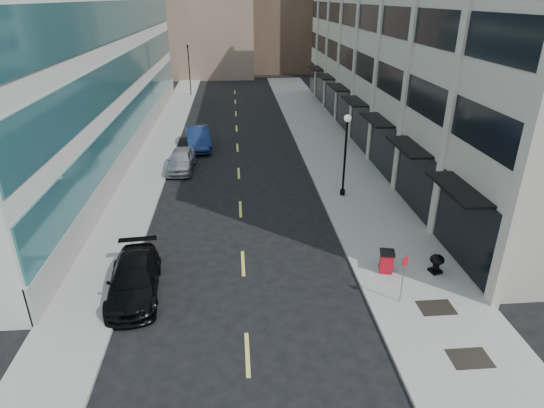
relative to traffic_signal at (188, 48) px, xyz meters
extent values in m
plane|color=black|center=(5.50, -48.00, -5.72)|extent=(160.00, 160.00, 0.00)
cube|color=gray|center=(13.00, -28.00, -5.64)|extent=(5.00, 80.00, 0.15)
cube|color=gray|center=(-1.00, -28.00, -5.64)|extent=(3.00, 80.00, 0.15)
cube|color=#B6AC9A|center=(22.50, -21.00, 3.28)|extent=(14.00, 46.00, 18.00)
cube|color=black|center=(15.52, -21.00, -3.72)|extent=(0.18, 46.00, 3.60)
cube|color=black|center=(15.53, -21.00, 0.78)|extent=(0.12, 46.00, 1.80)
cube|color=black|center=(15.53, -21.00, 4.28)|extent=(0.12, 46.00, 1.80)
cube|color=#B6AC9A|center=(15.50, -38.00, 3.28)|extent=(0.35, 0.60, 18.00)
cube|color=#B6AC9A|center=(15.50, -32.00, 3.28)|extent=(0.35, 0.60, 18.00)
cube|color=#B6AC9A|center=(15.50, -26.00, 3.28)|extent=(0.35, 0.60, 18.00)
cube|color=#B6AC9A|center=(15.50, -20.00, 3.28)|extent=(0.35, 0.60, 18.00)
cube|color=#B6AC9A|center=(15.50, -14.00, 3.28)|extent=(0.35, 0.60, 18.00)
cube|color=#B6AC9A|center=(15.50, -8.00, 3.28)|extent=(0.35, 0.60, 18.00)
cube|color=#B6AC9A|center=(15.50, -2.00, 3.28)|extent=(0.35, 0.60, 18.00)
cube|color=black|center=(14.85, -41.00, -1.82)|extent=(1.30, 4.00, 0.12)
cube|color=black|center=(14.85, -35.00, -1.82)|extent=(1.30, 4.00, 0.12)
cube|color=black|center=(14.85, -29.00, -1.82)|extent=(1.30, 4.00, 0.12)
cube|color=black|center=(14.85, -23.00, -1.82)|extent=(1.30, 4.00, 0.12)
cube|color=black|center=(14.85, -17.00, -1.82)|extent=(1.30, 4.00, 0.12)
cube|color=black|center=(14.85, -11.00, -1.82)|extent=(1.30, 4.00, 0.12)
cube|color=black|center=(14.85, -5.00, -1.82)|extent=(1.30, 4.00, 0.12)
cube|color=silver|center=(-10.50, -21.00, 4.28)|extent=(16.00, 46.00, 20.00)
cube|color=gray|center=(-2.46, -21.00, -4.82)|extent=(0.20, 46.00, 1.80)
cube|color=#2E676B|center=(-2.47, -21.00, -2.72)|extent=(0.14, 45.60, 2.40)
cube|color=#2E676B|center=(-2.47, -21.00, 0.78)|extent=(0.14, 45.60, 2.40)
cube|color=#2E676B|center=(-2.47, -21.00, 4.28)|extent=(0.14, 45.60, 2.40)
cube|color=#B6AC9A|center=(23.50, 18.00, 4.28)|extent=(10.00, 14.00, 20.00)
cube|color=black|center=(13.10, -47.00, -5.56)|extent=(1.40, 1.00, 0.01)
cube|color=black|center=(13.10, -44.20, -5.56)|extent=(1.40, 1.00, 0.01)
cube|color=#D8CC4C|center=(5.50, -46.00, -5.71)|extent=(0.15, 2.20, 0.01)
cube|color=#D8CC4C|center=(5.50, -40.00, -5.71)|extent=(0.15, 2.20, 0.01)
cube|color=#D8CC4C|center=(5.50, -34.00, -5.71)|extent=(0.15, 2.20, 0.01)
cube|color=#D8CC4C|center=(5.50, -28.00, -5.71)|extent=(0.15, 2.20, 0.01)
cube|color=#D8CC4C|center=(5.50, -22.00, -5.71)|extent=(0.15, 2.20, 0.01)
cube|color=#D8CC4C|center=(5.50, -16.00, -5.71)|extent=(0.15, 2.20, 0.01)
cube|color=#D8CC4C|center=(5.50, -10.00, -5.71)|extent=(0.15, 2.20, 0.01)
cube|color=#D8CC4C|center=(5.50, -4.00, -5.71)|extent=(0.15, 2.20, 0.01)
cube|color=#D8CC4C|center=(5.50, 2.00, -5.71)|extent=(0.15, 2.20, 0.01)
cylinder|color=black|center=(0.00, 0.00, -2.72)|extent=(0.12, 0.12, 6.00)
imported|color=black|center=(0.00, 0.00, 0.27)|extent=(0.66, 0.66, 1.98)
imported|color=black|center=(0.92, -42.00, -5.00)|extent=(2.45, 5.13, 1.44)
imported|color=#9FA1A8|center=(1.40, -27.00, -4.96)|extent=(1.96, 4.52, 1.52)
imported|color=navy|center=(2.30, -21.82, -4.86)|extent=(2.45, 5.39, 1.72)
cube|color=red|center=(11.89, -41.45, -5.07)|extent=(0.67, 0.67, 0.90)
cube|color=black|center=(11.89, -41.45, -4.59)|extent=(0.76, 0.76, 0.11)
cylinder|color=black|center=(11.71, -41.16, -5.47)|extent=(0.05, 0.20, 0.20)
cylinder|color=black|center=(12.07, -41.16, -5.47)|extent=(0.05, 0.20, 0.20)
cylinder|color=black|center=(11.90, -32.73, -5.39)|extent=(0.31, 0.31, 0.35)
cylinder|color=black|center=(11.90, -32.73, -3.12)|extent=(0.14, 0.14, 4.51)
sphere|color=silver|center=(11.90, -32.73, -0.72)|extent=(0.43, 0.43, 0.43)
cone|color=black|center=(11.90, -32.73, -0.47)|extent=(0.12, 0.12, 0.18)
cylinder|color=slate|center=(11.78, -43.68, -4.45)|extent=(0.04, 0.04, 2.24)
cube|color=red|center=(11.78, -43.70, -3.65)|extent=(0.26, 0.11, 0.35)
cube|color=black|center=(14.10, -41.71, -5.50)|extent=(0.58, 0.58, 0.14)
cylinder|color=black|center=(14.10, -41.71, -5.23)|extent=(0.29, 0.29, 0.45)
ellipsoid|color=black|center=(14.10, -41.71, -4.91)|extent=(0.63, 0.63, 0.44)
camera|label=1|loc=(5.33, -58.33, 5.75)|focal=30.00mm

